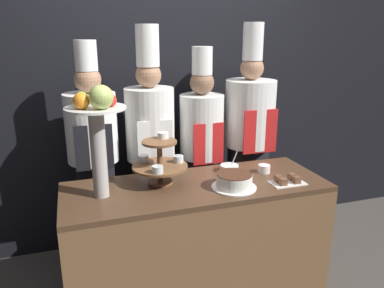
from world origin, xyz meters
The scene contains 12 objects.
wall_back centered at (0.00, 1.29, 1.40)m, with size 10.00×0.06×2.80m.
buffet_counter centered at (0.00, 0.32, 0.43)m, with size 1.73×0.63×0.87m.
tiered_stand centered at (-0.22, 0.42, 1.02)m, with size 0.37×0.37×0.33m.
fruit_pedestal centered at (-0.61, 0.31, 1.33)m, with size 0.35×0.35×0.69m.
cake_round centered at (0.21, 0.19, 0.92)m, with size 0.29×0.29×0.10m.
cup_white centered at (0.53, 0.38, 0.90)m, with size 0.08×0.08×0.06m.
cake_square_tray centered at (0.58, 0.15, 0.89)m, with size 0.23×0.14×0.05m.
serving_bowl_far centered at (0.30, 0.47, 0.89)m, with size 0.13×0.13×0.15m.
chef_left centered at (-0.62, 0.91, 0.98)m, with size 0.37×0.37×1.78m.
chef_center_left centered at (-0.18, 0.91, 1.01)m, with size 0.37×0.37×1.89m.
chef_center_right centered at (0.24, 0.91, 0.95)m, with size 0.35×0.35×1.73m.
chef_right centered at (0.67, 0.91, 1.01)m, with size 0.41×0.41×1.91m.
Camera 1 is at (-0.73, -1.85, 1.83)m, focal length 35.00 mm.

